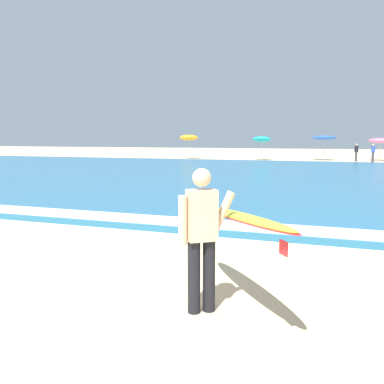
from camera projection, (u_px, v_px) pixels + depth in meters
name	position (u px, v px, depth m)	size (l,w,h in m)	color
ground_plane	(45.00, 315.00, 4.85)	(160.00, 160.00, 0.00)	beige
sea	(273.00, 176.00, 22.05)	(120.00, 28.00, 0.14)	teal
surf_foam	(189.00, 222.00, 9.51)	(120.00, 1.01, 0.01)	white
surfer_with_board	(221.00, 226.00, 4.89)	(1.80, 2.34, 1.73)	black
beach_umbrella_0	(189.00, 138.00, 41.30)	(1.83, 1.83, 2.41)	beige
beach_umbrella_1	(262.00, 139.00, 38.61)	(1.73, 1.76, 2.28)	beige
beach_umbrella_2	(324.00, 138.00, 38.30)	(2.25, 2.26, 2.36)	beige
beach_umbrella_3	(380.00, 140.00, 37.73)	(2.07, 2.08, 2.13)	beige
beachgoer_near_row_left	(373.00, 152.00, 35.58)	(0.32, 0.20, 1.58)	#383842
beachgoer_near_row_mid	(356.00, 152.00, 36.70)	(0.32, 0.20, 1.58)	#383842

